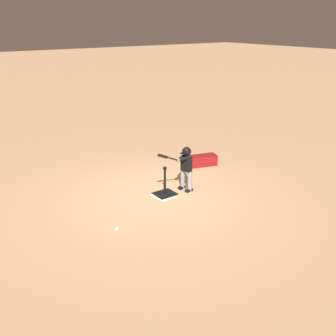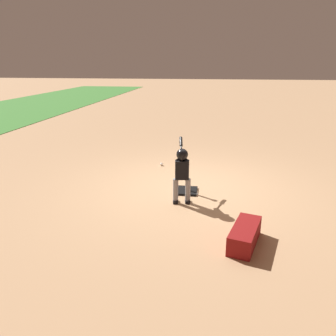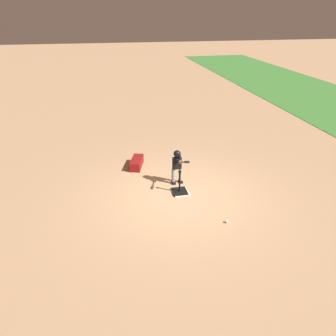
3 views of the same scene
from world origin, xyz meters
The scene contains 6 objects.
ground_plane centered at (0.00, 0.00, 0.00)m, with size 90.00×90.00×0.00m, color tan.
home_plate centered at (-0.23, 0.06, 0.01)m, with size 0.44×0.44×0.02m, color white.
batting_tee centered at (-0.25, 0.04, 0.08)m, with size 0.45×0.41×0.66m.
batter_child centered at (-0.77, 0.09, 0.65)m, with size 0.95×0.33×1.06m.
baseball centered at (1.38, 0.81, 0.04)m, with size 0.07×0.07×0.07m, color white.
equipment_bag centered at (-2.10, -0.94, 0.14)m, with size 0.84×0.32×0.28m, color maroon.
Camera 3 is at (7.40, -1.81, 4.59)m, focal length 35.00 mm.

